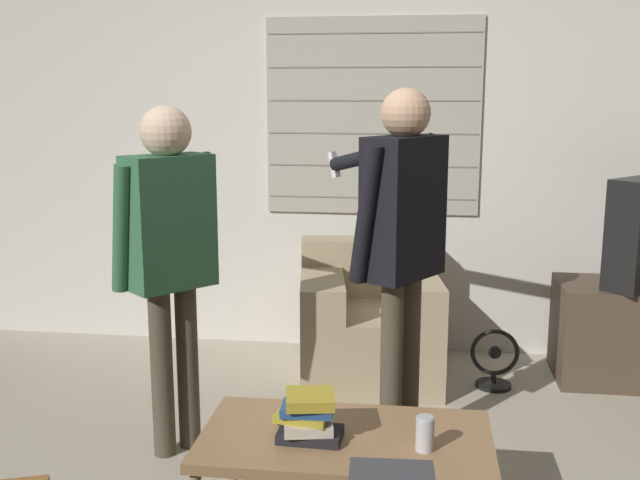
{
  "coord_description": "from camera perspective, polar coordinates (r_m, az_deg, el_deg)",
  "views": [
    {
      "loc": [
        0.4,
        -2.67,
        1.64
      ],
      "look_at": [
        -0.03,
        0.51,
        1.0
      ],
      "focal_mm": 42.0,
      "sensor_mm": 36.0,
      "label": 1
    }
  ],
  "objects": [
    {
      "name": "wall_back",
      "position": [
        4.73,
        2.94,
        6.92
      ],
      "size": [
        5.2,
        0.08,
        2.55
      ],
      "color": "silver",
      "rests_on": "ground_plane"
    },
    {
      "name": "armchair_beige",
      "position": [
        4.36,
        3.68,
        -6.27
      ],
      "size": [
        0.87,
        0.87,
        0.78
      ],
      "rotation": [
        0.0,
        0.0,
        3.29
      ],
      "color": "tan",
      "rests_on": "ground_plane"
    },
    {
      "name": "coffee_table",
      "position": [
        2.87,
        1.97,
        -15.31
      ],
      "size": [
        1.08,
        0.59,
        0.39
      ],
      "color": "#9E754C",
      "rests_on": "ground_plane"
    },
    {
      "name": "person_left_standing",
      "position": [
        3.37,
        -11.47,
        0.11
      ],
      "size": [
        0.5,
        0.75,
        1.58
      ],
      "rotation": [
        0.0,
        0.0,
        0.85
      ],
      "color": "#4C4233",
      "rests_on": "ground_plane"
    },
    {
      "name": "person_right_standing",
      "position": [
        3.31,
        6.18,
        0.93
      ],
      "size": [
        0.59,
        0.76,
        1.66
      ],
      "rotation": [
        0.0,
        0.0,
        1.0
      ],
      "color": "#4C4233",
      "rests_on": "ground_plane"
    },
    {
      "name": "book_stack",
      "position": [
        2.79,
        -0.9,
        -13.36
      ],
      "size": [
        0.25,
        0.19,
        0.17
      ],
      "color": "black",
      "rests_on": "coffee_table"
    },
    {
      "name": "soda_can",
      "position": [
        2.75,
        8.0,
        -14.38
      ],
      "size": [
        0.07,
        0.07,
        0.13
      ],
      "color": "silver",
      "rests_on": "coffee_table"
    },
    {
      "name": "spare_remote",
      "position": [
        2.89,
        -2.45,
        -14.03
      ],
      "size": [
        0.1,
        0.13,
        0.02
      ],
      "rotation": [
        0.0,
        0.0,
        0.58
      ],
      "color": "black",
      "rests_on": "coffee_table"
    },
    {
      "name": "floor_fan",
      "position": [
        4.37,
        13.14,
        -9.01
      ],
      "size": [
        0.27,
        0.2,
        0.34
      ],
      "color": "black",
      "rests_on": "ground_plane"
    }
  ]
}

